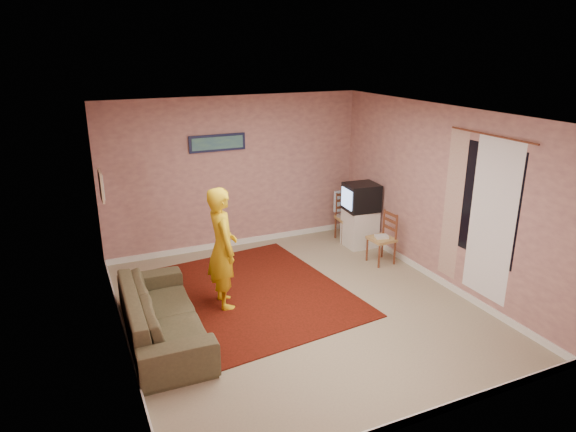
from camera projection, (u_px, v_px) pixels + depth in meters
name	position (u px, v px, depth m)	size (l,w,h in m)	color
ground	(298.00, 307.00, 6.96)	(5.00, 5.00, 0.00)	tan
wall_back	(235.00, 173.00, 8.71)	(4.50, 0.02, 2.60)	tan
wall_front	(423.00, 300.00, 4.38)	(4.50, 0.02, 2.60)	tan
wall_left	(114.00, 242.00, 5.67)	(0.02, 5.00, 2.60)	tan
wall_right	(439.00, 196.00, 7.42)	(0.02, 5.00, 2.60)	tan
ceiling	(299.00, 113.00, 6.13)	(4.50, 5.00, 0.02)	silver
baseboard_back	(238.00, 242.00, 9.10)	(4.50, 0.02, 0.10)	white
baseboard_front	(411.00, 420.00, 4.79)	(4.50, 0.02, 0.10)	white
baseboard_left	(127.00, 341.00, 6.07)	(0.02, 5.00, 0.10)	white
baseboard_right	(430.00, 274.00, 7.81)	(0.02, 5.00, 0.10)	white
window	(486.00, 202.00, 6.59)	(0.01, 1.10, 1.50)	black
curtain_sheer	(492.00, 221.00, 6.52)	(0.01, 0.75, 2.10)	white
curtain_floral	(453.00, 206.00, 7.12)	(0.01, 0.35, 2.10)	beige
curtain_rod	(492.00, 135.00, 6.30)	(0.02, 0.02, 1.40)	brown
picture_back	(217.00, 143.00, 8.39)	(0.95, 0.04, 0.28)	#141838
picture_left	(101.00, 186.00, 6.99)	(0.04, 0.38, 0.42)	beige
area_rug	(254.00, 292.00, 7.34)	(2.39, 2.98, 0.02)	black
tv_cabinet	(360.00, 228.00, 8.98)	(0.51, 0.47, 0.66)	white
crt_tv	(361.00, 197.00, 8.80)	(0.59, 0.53, 0.47)	black
chair_a	(348.00, 212.00, 9.17)	(0.43, 0.41, 0.47)	tan
dvd_player	(348.00, 215.00, 9.18)	(0.33, 0.24, 0.06)	#A5A6AA
blue_throw	(343.00, 201.00, 9.28)	(0.36, 0.05, 0.38)	#82B0D5
chair_b	(382.00, 233.00, 8.21)	(0.38, 0.40, 0.46)	tan
game_console	(382.00, 237.00, 8.23)	(0.20, 0.15, 0.04)	silver
sofa	(163.00, 314.00, 6.15)	(2.15, 0.84, 0.63)	brown
person	(222.00, 248.00, 6.76)	(0.61, 0.40, 1.66)	yellow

